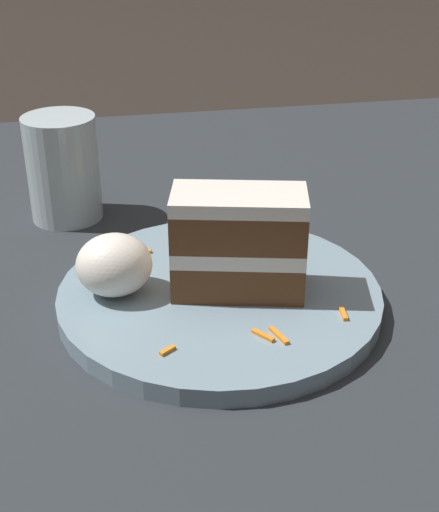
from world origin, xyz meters
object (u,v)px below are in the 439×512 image
plate (220,296)px  drinking_glass (64,175)px  cream_dollop (114,265)px  cake_slice (238,243)px  orange_garnish (210,233)px

plate → drinking_glass: drinking_glass is taller
cream_dollop → drinking_glass: size_ratio=0.57×
plate → cake_slice: bearing=-16.4°
orange_garnish → drinking_glass: drinking_glass is taller
cream_dollop → orange_garnish: bearing=42.9°
plate → orange_garnish: bearing=84.6°
cream_dollop → drinking_glass: (-0.04, 0.20, 0.01)m
cream_dollop → orange_garnish: cream_dollop is taller
plate → cake_slice: size_ratio=2.32×
cake_slice → orange_garnish: size_ratio=2.00×
drinking_glass → orange_garnish: bearing=-38.2°
orange_garnish → drinking_glass: (-0.14, 0.11, 0.03)m
cream_dollop → orange_garnish: 0.14m
plate → cream_dollop: 0.10m
plate → orange_garnish: size_ratio=4.64×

